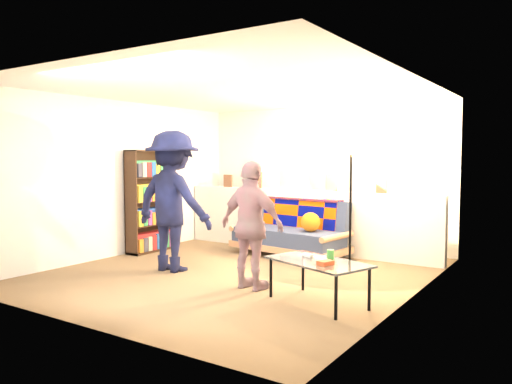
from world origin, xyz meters
TOP-DOWN VIEW (x-y plane):
  - ground at (0.00, 0.00)m, footprint 5.00×5.00m
  - room_shell at (0.00, 0.47)m, footprint 4.60×5.05m
  - half_wall_ledge at (0.00, 1.80)m, footprint 4.45×0.15m
  - ledge_decor at (-0.23, 1.78)m, footprint 2.97×0.02m
  - futon_sofa at (0.01, 1.42)m, footprint 1.92×1.09m
  - bookshelf at (-2.08, 0.43)m, footprint 0.27×0.82m
  - coffee_table at (1.50, -0.69)m, footprint 1.22×0.92m
  - floor_lamp at (0.99, 1.40)m, footprint 0.39×0.33m
  - person_left at (-0.83, -0.38)m, footprint 1.22×0.71m
  - person_right at (0.60, -0.60)m, footprint 0.91×0.45m

SIDE VIEW (x-z plane):
  - ground at x=0.00m, z-range 0.00..0.00m
  - futon_sofa at x=0.01m, z-range -0.03..0.76m
  - coffee_table at x=1.50m, z-range 0.14..0.70m
  - half_wall_ledge at x=0.00m, z-range 0.00..1.00m
  - person_right at x=0.60m, z-range 0.00..1.49m
  - bookshelf at x=-2.08m, z-range -0.05..1.59m
  - person_left at x=-0.83m, z-range 0.00..1.88m
  - ledge_decor at x=-0.23m, z-range 0.95..1.40m
  - floor_lamp at x=0.99m, z-range 0.35..2.02m
  - room_shell at x=0.00m, z-range 0.45..2.90m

